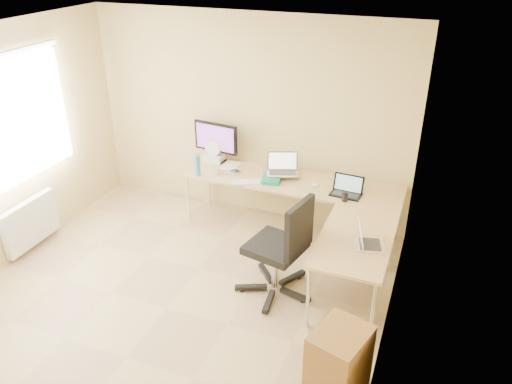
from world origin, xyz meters
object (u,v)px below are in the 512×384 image
at_px(laptop_return, 371,236).
at_px(office_chair, 275,251).
at_px(monitor, 216,142).
at_px(water_bottle, 197,165).
at_px(desk_return, 353,268).
at_px(keyboard, 252,182).
at_px(desk_main, 291,207).
at_px(cabinet, 338,364).
at_px(laptop_center, 283,164).
at_px(laptop_black, 347,186).
at_px(desk_fan, 214,151).
at_px(mug, 216,171).

height_order(laptop_return, office_chair, office_chair).
xyz_separation_m(monitor, water_bottle, (-0.03, -0.48, -0.13)).
relative_size(desk_return, office_chair, 1.13).
bearing_deg(keyboard, laptop_return, -52.75).
bearing_deg(desk_main, laptop_return, -44.19).
relative_size(office_chair, cabinet, 1.78).
height_order(laptop_center, office_chair, office_chair).
distance_m(desk_main, office_chair, 1.21).
bearing_deg(laptop_black, office_chair, -110.40).
relative_size(water_bottle, laptop_return, 0.82).
bearing_deg(laptop_black, desk_return, -67.02).
bearing_deg(laptop_black, laptop_return, -60.85).
height_order(desk_fan, laptop_return, desk_fan).
bearing_deg(desk_main, desk_fan, 169.93).
relative_size(desk_main, cabinet, 4.11).
bearing_deg(keyboard, monitor, 123.38).
xyz_separation_m(desk_return, keyboard, (-1.40, 0.76, 0.38)).
distance_m(desk_return, desk_fan, 2.47).
relative_size(desk_main, water_bottle, 9.68).
bearing_deg(desk_main, desk_return, -45.73).
relative_size(laptop_center, desk_fan, 1.44).
bearing_deg(laptop_return, office_chair, 80.68).
bearing_deg(laptop_black, keyboard, -170.59).
bearing_deg(monitor, keyboard, -26.02).
relative_size(keyboard, office_chair, 0.43).
bearing_deg(cabinet, desk_main, 132.64).
height_order(desk_main, mug, mug).
bearing_deg(office_chair, laptop_center, 117.97).
xyz_separation_m(laptop_center, laptop_black, (0.82, -0.18, -0.06)).
relative_size(desk_main, desk_return, 2.04).
bearing_deg(desk_return, office_chair, -166.66).
height_order(water_bottle, laptop_return, water_bottle).
xyz_separation_m(desk_return, laptop_center, (-1.11, 1.04, 0.54)).
bearing_deg(desk_fan, monitor, 0.77).
bearing_deg(water_bottle, laptop_return, -19.76).
distance_m(desk_main, water_bottle, 1.27).
relative_size(desk_return, desk_fan, 4.92).
bearing_deg(laptop_return, laptop_black, 9.76).
bearing_deg(keyboard, water_bottle, 160.25).
xyz_separation_m(water_bottle, laptop_return, (2.25, -0.81, -0.03)).
height_order(laptop_black, cabinet, laptop_black).
xyz_separation_m(desk_main, monitor, (-1.09, 0.20, 0.63)).
xyz_separation_m(desk_main, desk_fan, (-1.13, 0.20, 0.50)).
height_order(laptop_black, mug, laptop_black).
relative_size(laptop_return, office_chair, 0.29).
distance_m(monitor, keyboard, 0.84).
xyz_separation_m(mug, laptop_return, (2.04, -0.91, 0.06)).
relative_size(desk_main, desk_fan, 10.04).
bearing_deg(cabinet, water_bottle, 154.73).
xyz_separation_m(laptop_center, cabinet, (1.26, -2.34, -0.54)).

